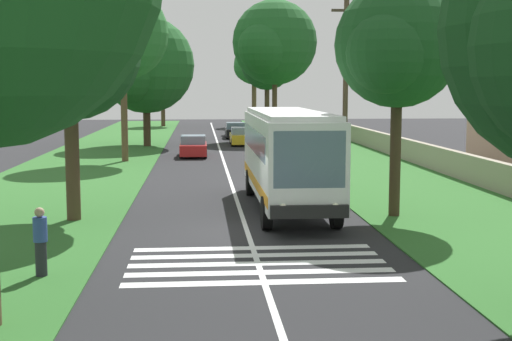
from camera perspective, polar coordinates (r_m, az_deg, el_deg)
The scene contains 20 objects.
ground at distance 22.73m, azimuth -0.72°, elevation -4.95°, with size 160.00×160.00×0.00m, color #262628.
grass_verge_left at distance 38.08m, azimuth -14.70°, elevation -0.39°, with size 120.00×8.00×0.04m, color #2D6628.
grass_verge_right at distance 38.73m, azimuth 9.93°, elevation -0.15°, with size 120.00×8.00×0.04m, color #2D6628.
centre_line at distance 37.52m, azimuth -2.28°, elevation -0.30°, with size 110.00×0.16×0.01m, color silver.
coach_bus at distance 26.69m, azimuth 2.52°, elevation 1.45°, with size 11.16×2.62×3.73m.
zebra_crossing at distance 18.66m, azimuth 0.16°, elevation -7.55°, with size 4.05×6.80×0.01m.
trailing_car_0 at distance 47.27m, azimuth -5.10°, elevation 1.94°, with size 4.30×1.78×1.43m.
trailing_car_1 at distance 56.57m, azimuth -1.19°, elevation 2.76°, with size 4.30×1.78×1.43m.
trailing_car_2 at distance 64.29m, azimuth -1.70°, elevation 3.24°, with size 4.30×1.78×1.43m.
roadside_tree_left_0 at distance 25.05m, azimuth -15.19°, elevation 9.17°, with size 6.19×4.92×8.36m.
roadside_tree_left_1 at distance 84.15m, azimuth -7.65°, elevation 7.36°, with size 5.83×4.78×8.08m.
roadside_tree_left_2 at distance 44.44m, azimuth -10.97°, elevation 10.65°, with size 6.53×5.63×10.64m.
roadside_tree_left_4 at distance 55.82m, azimuth -9.09°, elevation 8.22°, with size 9.16×7.48×10.04m.
roadside_tree_right_0 at distance 62.82m, azimuth 1.37°, elevation 10.18°, with size 8.62×7.45×12.23m.
roadside_tree_right_1 at distance 73.31m, azimuth 0.78°, elevation 8.47°, with size 6.67×5.33×9.62m.
roadside_tree_right_2 at distance 25.38m, azimuth 11.17°, elevation 9.72°, with size 5.19×4.44×8.29m.
roadside_tree_right_4 at distance 84.71m, azimuth -0.27°, elevation 8.48°, with size 6.20×4.90×9.72m.
utility_pole at distance 33.05m, azimuth 7.26°, elevation 6.55°, with size 0.24×1.40×8.68m.
roadside_wall at distance 44.37m, azimuth 12.59°, elevation 1.54°, with size 70.00×0.40×1.33m, color #9E937F.
pedestrian at distance 17.94m, azimuth -17.08°, elevation -5.47°, with size 0.34×0.34×1.69m.
Camera 1 is at (-22.21, 1.51, 4.62)m, focal length 49.33 mm.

